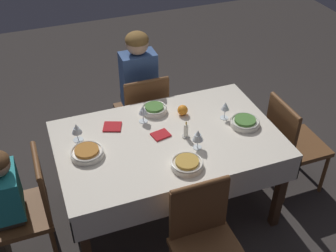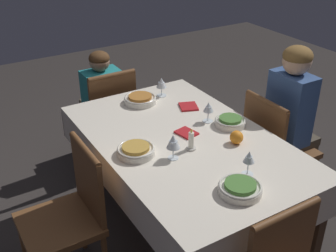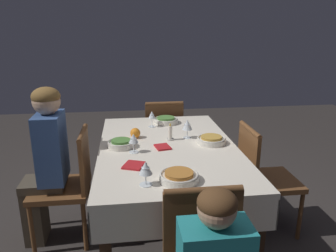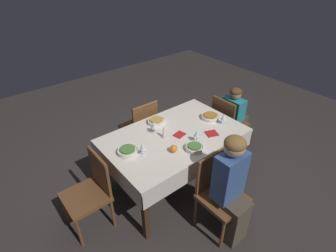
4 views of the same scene
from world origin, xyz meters
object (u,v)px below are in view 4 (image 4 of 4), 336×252
object	(u,v)px
person_adult_denim	(233,185)
wine_glass_south	(197,134)
bowl_south	(194,147)
dining_table	(174,140)
orange_fruit	(174,149)
bowl_north	(156,121)
person_child_teal	(235,115)
napkin_spare_side	(212,133)
chair_south	(218,190)
wine_glass_east	(224,117)
chair_west	(91,189)
bowl_east	(210,116)
candle_centerpiece	(164,134)
wine_glass_north	(154,125)
chair_north	(141,126)
chair_east	(227,122)
wine_glass_west	(143,147)
napkin_red_folded	(179,135)
bowl_west	(128,151)

from	to	relation	value
person_adult_denim	wine_glass_south	distance (m)	0.67
person_adult_denim	bowl_south	bearing A→B (deg)	87.01
dining_table	orange_fruit	world-z (taller)	orange_fruit
bowl_south	bowl_north	xyz separation A→B (m)	(0.00, 0.67, -0.00)
person_child_teal	napkin_spare_side	distance (m)	0.93
chair_south	wine_glass_east	world-z (taller)	wine_glass_east
chair_west	bowl_south	world-z (taller)	chair_west
bowl_east	candle_centerpiece	bearing A→B (deg)	176.56
candle_centerpiece	napkin_spare_side	xyz separation A→B (m)	(0.46, -0.29, -0.04)
person_adult_denim	napkin_spare_side	size ratio (longest dim) A/B	7.24
person_child_teal	napkin_spare_side	xyz separation A→B (m)	(-0.85, -0.31, 0.21)
person_child_teal	bowl_north	bearing A→B (deg)	77.17
person_child_teal	wine_glass_south	bearing A→B (deg)	105.71
dining_table	bowl_south	bearing A→B (deg)	-92.17
bowl_east	wine_glass_north	xyz separation A→B (m)	(-0.73, 0.18, 0.08)
person_child_teal	napkin_spare_side	bearing A→B (deg)	110.20
person_adult_denim	orange_fruit	size ratio (longest dim) A/B	14.87
chair_north	bowl_north	distance (m)	0.50
wine_glass_east	orange_fruit	distance (m)	0.81
chair_east	bowl_north	world-z (taller)	chair_east
chair_north	person_child_teal	bearing A→B (deg)	149.84
wine_glass_south	orange_fruit	world-z (taller)	wine_glass_south
dining_table	wine_glass_east	distance (m)	0.66
person_child_teal	wine_glass_south	world-z (taller)	person_child_teal
chair_east	wine_glass_south	distance (m)	1.04
chair_south	bowl_north	xyz separation A→B (m)	(0.03, 1.06, 0.29)
orange_fruit	napkin_spare_side	distance (m)	0.55
chair_east	bowl_south	xyz separation A→B (m)	(-1.04, -0.39, 0.29)
chair_west	person_adult_denim	bearing A→B (deg)	45.73
wine_glass_west	napkin_spare_side	world-z (taller)	wine_glass_west
dining_table	person_child_teal	distance (m)	1.20
wine_glass_west	chair_south	bearing A→B (deg)	-55.98
bowl_east	wine_glass_west	world-z (taller)	wine_glass_west
chair_south	bowl_east	bearing A→B (deg)	49.54
bowl_north	dining_table	bearing A→B (deg)	-88.31
candle_centerpiece	wine_glass_north	bearing A→B (deg)	101.74
person_child_teal	bowl_north	size ratio (longest dim) A/B	4.51
wine_glass_south	wine_glass_east	size ratio (longest dim) A/B	0.98
chair_north	wine_glass_south	xyz separation A→B (m)	(0.08, -0.99, 0.36)
bowl_north	napkin_red_folded	world-z (taller)	bowl_north
person_child_teal	bowl_east	xyz separation A→B (m)	(-0.62, -0.06, 0.23)
wine_glass_east	napkin_red_folded	bearing A→B (deg)	164.68
chair_east	bowl_east	size ratio (longest dim) A/B	3.82
chair_west	wine_glass_east	distance (m)	1.69
wine_glass_west	bowl_south	bearing A→B (deg)	-28.94
chair_south	bowl_south	xyz separation A→B (m)	(0.03, 0.40, 0.29)
dining_table	wine_glass_west	bearing A→B (deg)	-170.75
dining_table	bowl_west	bearing A→B (deg)	174.59
orange_fruit	candle_centerpiece	bearing A→B (deg)	72.83
wine_glass_west	wine_glass_north	xyz separation A→B (m)	(0.33, 0.25, 0.00)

